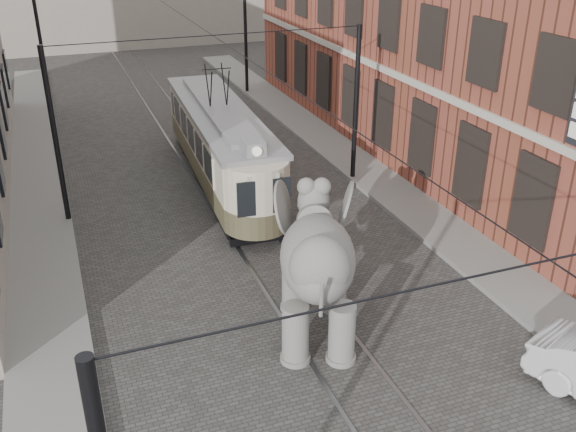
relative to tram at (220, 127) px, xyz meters
name	(u,v)px	position (x,y,z in m)	size (l,w,h in m)	color
ground	(282,277)	(-0.30, -7.68, -2.24)	(120.00, 120.00, 0.00)	#42403D
tram_rails	(282,277)	(-0.30, -7.68, -2.23)	(1.54, 80.00, 0.02)	slate
sidewalk_right	(456,241)	(5.70, -7.68, -2.17)	(2.00, 60.00, 0.15)	slate
sidewalk_left	(48,320)	(-6.80, -7.68, -2.17)	(2.00, 60.00, 0.15)	slate
brick_building	(451,5)	(10.70, 1.32, 3.76)	(8.00, 26.00, 12.00)	brown
catenary	(225,130)	(-0.50, -2.68, 0.76)	(11.00, 30.20, 6.00)	black
tram	(220,127)	(0.00, 0.00, 0.00)	(2.33, 11.31, 4.49)	beige
elephant	(317,275)	(-0.43, -10.55, -0.54)	(3.06, 5.56, 3.40)	#5F5D58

